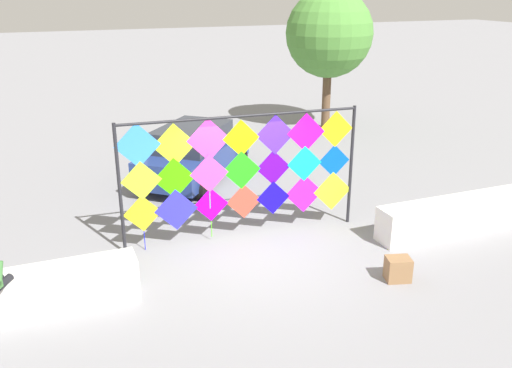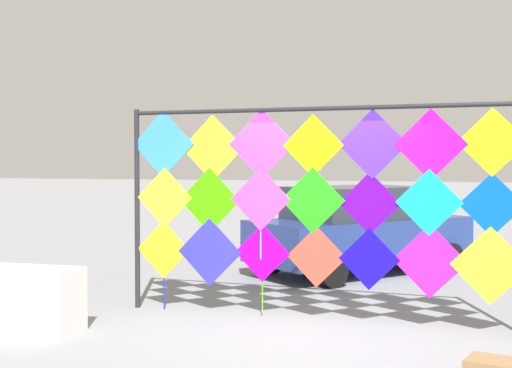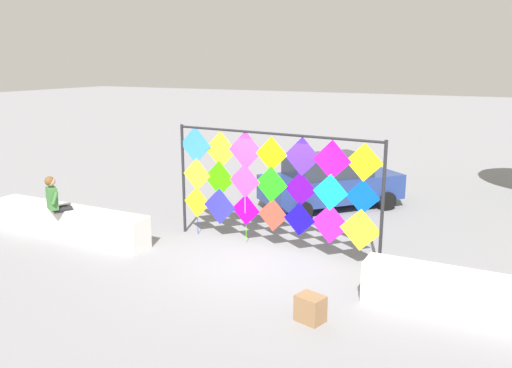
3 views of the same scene
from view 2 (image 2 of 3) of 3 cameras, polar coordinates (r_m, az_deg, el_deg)
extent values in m
plane|color=gray|center=(8.07, 3.57, -12.57)|extent=(120.00, 120.00, 0.00)
cylinder|color=#232328|center=(9.71, -9.65, -2.02)|extent=(0.07, 0.07, 2.71)
cylinder|color=#232328|center=(8.76, 4.85, 6.13)|extent=(5.01, 0.38, 0.06)
cube|color=gold|center=(9.56, -7.54, -5.30)|extent=(0.78, 0.06, 0.78)
cylinder|color=#161EE5|center=(9.67, -7.50, -8.87)|extent=(0.02, 0.02, 0.43)
cube|color=#2E2CE0|center=(9.27, -3.80, -5.55)|extent=(0.90, 0.07, 0.90)
cube|color=#AC04EA|center=(9.01, 0.51, -5.64)|extent=(0.74, 0.06, 0.74)
cylinder|color=#4EE516|center=(9.11, 0.53, -9.12)|extent=(0.02, 0.02, 0.37)
cube|color=#D54231|center=(8.81, 4.95, -5.93)|extent=(0.77, 0.06, 0.77)
cube|color=#1209E9|center=(8.66, 9.19, -6.07)|extent=(0.75, 0.06, 0.75)
cube|color=#C81BF0|center=(8.57, 13.97, -6.12)|extent=(0.88, 0.07, 0.88)
cube|color=yellow|center=(8.52, 18.53, -6.33)|extent=(0.90, 0.07, 0.90)
cube|color=#BDE72C|center=(9.48, -7.45, -1.12)|extent=(0.81, 0.06, 0.82)
cylinder|color=#4516E5|center=(9.55, -7.40, -4.87)|extent=(0.02, 0.02, 0.44)
cube|color=#3CE006|center=(9.21, -3.81, -1.34)|extent=(0.86, 0.07, 0.86)
cube|color=#F73D9F|center=(8.94, 0.37, -1.26)|extent=(0.81, 0.06, 0.81)
cylinder|color=#16E578|center=(9.00, 0.39, -4.99)|extent=(0.02, 0.02, 0.36)
cube|color=#1FD713|center=(8.74, 4.63, -1.34)|extent=(0.83, 0.06, 0.83)
cylinder|color=#D916E5|center=(8.80, 4.64, -4.97)|extent=(0.02, 0.02, 0.29)
cube|color=#5007D2|center=(8.61, 9.24, -1.57)|extent=(0.77, 0.06, 0.77)
cube|color=#10D1AC|center=(8.49, 13.91, -1.48)|extent=(0.79, 0.06, 0.79)
cube|color=blue|center=(8.46, 18.65, -1.62)|extent=(0.74, 0.06, 0.74)
cylinder|color=orange|center=(8.52, 18.61, -5.28)|extent=(0.02, 0.02, 0.35)
cube|color=#358EF3|center=(9.49, -7.58, 3.24)|extent=(0.90, 0.07, 0.90)
cube|color=#CBF324|center=(9.20, -3.56, 2.94)|extent=(0.88, 0.07, 0.88)
cylinder|color=#3E16E5|center=(9.22, -3.53, -1.15)|extent=(0.02, 0.02, 0.44)
cube|color=#F83AD5|center=(8.95, 0.47, 3.28)|extent=(0.89, 0.07, 0.89)
cube|color=#B5E209|center=(8.74, 4.66, 3.14)|extent=(0.78, 0.06, 0.78)
cube|color=#4A23DE|center=(8.58, 9.47, 3.23)|extent=(0.85, 0.07, 0.86)
cube|color=#CD0FC0|center=(8.48, 14.03, 3.14)|extent=(0.85, 0.07, 0.85)
cylinder|color=#16E524|center=(8.50, 14.00, -1.17)|extent=(0.02, 0.02, 0.42)
cube|color=yellow|center=(8.44, 18.70, 3.25)|extent=(0.79, 0.06, 0.79)
cylinder|color=blue|center=(8.46, 18.66, -0.40)|extent=(0.02, 0.02, 0.28)
cube|color=navy|center=(12.72, 8.49, -4.38)|extent=(3.92, 4.15, 0.71)
cube|color=#282D38|center=(12.57, 8.02, -1.51)|extent=(2.61, 2.68, 0.57)
cylinder|color=black|center=(14.30, 10.29, -5.13)|extent=(0.51, 0.54, 0.53)
cylinder|color=black|center=(13.12, 15.47, -5.81)|extent=(0.51, 0.54, 0.53)
cylinder|color=black|center=(12.60, 1.20, -6.06)|extent=(0.51, 0.54, 0.53)
cylinder|color=black|center=(11.24, 6.18, -7.05)|extent=(0.51, 0.54, 0.53)
camera|label=1|loc=(6.40, -90.68, 29.30)|focal=38.22mm
camera|label=3|loc=(4.12, 135.26, 30.51)|focal=36.57mm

